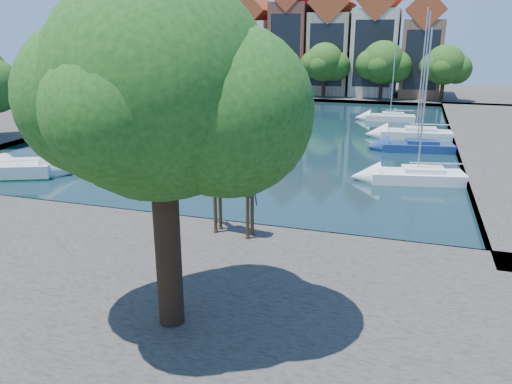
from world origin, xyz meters
TOP-DOWN VIEW (x-y plane):
  - ground at (0.00, 0.00)m, footprint 160.00×160.00m
  - water_basin at (0.00, 24.00)m, footprint 38.00×50.00m
  - near_quay at (0.00, -7.00)m, footprint 50.00×14.00m
  - far_quay at (0.00, 56.00)m, footprint 60.00×16.00m
  - left_quay at (-25.00, 24.00)m, footprint 14.00×52.00m
  - plane_tree at (7.62, -9.01)m, footprint 8.32×6.40m
  - townhouse_west_end at (-23.00, 55.99)m, footprint 5.44×9.18m
  - townhouse_west_mid at (-17.00, 55.99)m, footprint 5.94×9.18m
  - townhouse_west_inner at (-10.50, 55.99)m, footprint 6.43×9.18m
  - townhouse_center at (-4.00, 55.99)m, footprint 5.44×9.18m
  - townhouse_east_inner at (2.00, 55.99)m, footprint 5.94×9.18m
  - townhouse_east_mid at (8.50, 55.99)m, footprint 6.43×9.18m
  - townhouse_east_end at (15.00, 55.99)m, footprint 5.44×9.18m
  - far_tree_far_west at (-21.90, 50.49)m, footprint 7.28×5.60m
  - far_tree_west at (-13.91, 50.49)m, footprint 6.76×5.20m
  - far_tree_mid_west at (-5.89, 50.49)m, footprint 7.80×6.00m
  - far_tree_mid_east at (2.10, 50.49)m, footprint 7.02×5.40m
  - far_tree_east at (10.11, 50.49)m, footprint 7.54×5.80m
  - far_tree_far_east at (18.09, 50.49)m, footprint 6.76×5.20m
  - side_tree_left_far at (-21.90, 27.99)m, footprint 7.28×5.60m
  - giraffe_statue at (6.69, -1.46)m, footprint 3.67×0.93m
  - sailboat_left_b at (-15.00, 18.09)m, footprint 6.41×3.37m
  - sailboat_left_c at (-13.44, 24.12)m, footprint 7.81×4.11m
  - sailboat_left_d at (-15.00, 39.16)m, footprint 6.20×4.26m
  - sailboat_left_e at (-15.00, 40.26)m, footprint 6.95×2.87m
  - sailboat_right_a at (15.00, 11.14)m, footprint 6.16×3.15m
  - sailboat_right_b at (15.00, 20.42)m, footprint 5.93×2.86m
  - sailboat_right_c at (14.87, 25.61)m, footprint 6.45×2.75m
  - sailboat_right_d at (12.12, 35.03)m, footprint 5.41×2.32m

SIDE VIEW (x-z plane):
  - ground at x=0.00m, z-range 0.00..0.00m
  - water_basin at x=0.00m, z-range 0.00..0.08m
  - near_quay at x=0.00m, z-range 0.00..0.50m
  - far_quay at x=0.00m, z-range 0.00..0.50m
  - left_quay at x=-25.00m, z-range 0.00..0.50m
  - sailboat_right_d at x=12.12m, z-range -3.30..4.41m
  - sailboat_left_b at x=-15.00m, z-range -3.82..4.94m
  - sailboat_right_b at x=15.00m, z-range -4.79..6.00m
  - sailboat_left_d at x=-15.00m, z-range -4.07..5.30m
  - sailboat_right_a at x=15.00m, z-range -4.17..5.41m
  - sailboat_left_e at x=-15.00m, z-range -4.60..5.93m
  - sailboat_right_c at x=14.87m, z-range -5.00..6.33m
  - sailboat_left_c at x=-13.44m, z-range -4.91..6.26m
  - giraffe_statue at x=6.69m, z-range 0.45..5.70m
  - far_tree_west at x=-13.91m, z-range 1.40..8.76m
  - far_tree_far_east at x=18.09m, z-range 1.40..8.76m
  - far_tree_mid_east at x=2.10m, z-range 1.37..8.89m
  - far_tree_far_west at x=-21.90m, z-range 1.34..9.02m
  - far_tree_east at x=10.11m, z-range 1.32..9.16m
  - far_tree_mid_west at x=-5.89m, z-range 1.29..9.29m
  - side_tree_left_far at x=-21.90m, z-range 1.44..9.32m
  - townhouse_east_end at x=15.00m, z-range -0.11..14.32m
  - townhouse_west_inner at x=-10.50m, z-range -0.22..14.92m
  - townhouse_west_end at x=-23.00m, z-range -0.11..14.83m
  - plane_tree at x=7.62m, z-range 2.36..12.98m
  - townhouse_east_inner at x=2.00m, z-range -0.16..15.63m
  - townhouse_east_mid at x=8.50m, z-range -0.22..16.43m
  - townhouse_west_mid at x=-17.00m, z-range -0.16..16.63m
  - townhouse_center at x=-4.00m, z-range -0.10..16.83m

